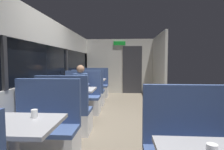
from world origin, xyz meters
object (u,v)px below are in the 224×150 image
Objects in this scene: dining_table_far_window at (92,82)px; dining_table_near_window at (14,132)px; coffee_cup_secondary at (34,114)px; bench_mid_window_facing_entry at (82,100)px; dining_table_mid_window at (75,93)px; bench_far_window_facing_end at (89,94)px; bench_mid_window_facing_end at (65,116)px; seated_passenger at (81,93)px; bench_near_window_facing_entry at (44,135)px; bench_far_window_facing_entry at (96,88)px.

dining_table_near_window is at bearing -90.00° from dining_table_far_window.
coffee_cup_secondary reaches higher than dining_table_near_window.
dining_table_mid_window is at bearing -90.00° from bench_mid_window_facing_entry.
dining_table_far_window is at bearing 90.00° from bench_far_window_facing_end.
bench_mid_window_facing_end is 1.00× the size of bench_far_window_facing_end.
dining_table_far_window is 0.71× the size of seated_passenger.
coffee_cup_secondary is at bearing 48.64° from dining_table_near_window.
bench_near_window_facing_entry is 0.72m from coffee_cup_secondary.
dining_table_far_window is at bearing 90.00° from bench_near_window_facing_entry.
bench_far_window_facing_end is 1.00× the size of bench_far_window_facing_entry.
seated_passenger reaches higher than dining_table_mid_window.
bench_mid_window_facing_end is at bearing 90.00° from dining_table_near_window.
dining_table_far_window is 10.00× the size of coffee_cup_secondary.
dining_table_far_window is at bearing 90.00° from dining_table_mid_window.
seated_passenger is (0.00, 1.33, 0.21)m from bench_mid_window_facing_end.
bench_near_window_facing_entry is at bearing -90.00° from dining_table_far_window.
bench_mid_window_facing_end is at bearing -90.00° from bench_far_window_facing_end.
bench_mid_window_facing_end is at bearing -90.00° from bench_mid_window_facing_entry.
bench_mid_window_facing_entry is at bearing 90.00° from bench_mid_window_facing_end.
bench_mid_window_facing_end reaches higher than dining_table_far_window.
dining_table_near_window is 3.96m from bench_far_window_facing_end.
bench_near_window_facing_entry is 3.96m from dining_table_far_window.
bench_near_window_facing_entry is at bearing -90.00° from bench_mid_window_facing_entry.
bench_far_window_facing_end is (0.00, 0.93, 0.00)m from bench_mid_window_facing_entry.
seated_passenger reaches higher than dining_table_far_window.
seated_passenger is at bearing 90.00° from bench_near_window_facing_entry.
dining_table_mid_window is 1.66m from bench_far_window_facing_end.
coffee_cup_secondary is (0.14, -5.19, 0.46)m from bench_far_window_facing_entry.
bench_far_window_facing_end is at bearing -90.00° from bench_far_window_facing_entry.
bench_far_window_facing_entry is at bearing 90.00° from dining_table_far_window.
dining_table_far_window is 1.70m from seated_passenger.
bench_far_window_facing_end reaches higher than dining_table_mid_window.
bench_far_window_facing_end reaches higher than dining_table_near_window.
bench_near_window_facing_entry is at bearing -90.00° from bench_far_window_facing_entry.
dining_table_mid_window is at bearing -90.00° from bench_far_window_facing_end.
seated_passenger reaches higher than bench_near_window_facing_entry.
bench_mid_window_facing_end reaches higher than coffee_cup_secondary.
dining_table_far_window is at bearing 91.79° from coffee_cup_secondary.
coffee_cup_secondary is (0.14, -3.79, 0.46)m from bench_far_window_facing_end.
bench_near_window_facing_entry is (0.00, 0.70, -0.31)m from dining_table_near_window.
bench_far_window_facing_entry is at bearing 90.00° from bench_near_window_facing_entry.
bench_far_window_facing_end is (0.00, 2.33, 0.00)m from bench_mid_window_facing_end.
bench_mid_window_facing_end is 3.72m from bench_far_window_facing_entry.
dining_table_mid_window is 2.18m from coffee_cup_secondary.
bench_near_window_facing_entry is 1.00× the size of bench_mid_window_facing_end.
coffee_cup_secondary reaches higher than dining_table_far_window.
dining_table_near_window is 0.82× the size of bench_far_window_facing_entry.
bench_mid_window_facing_end is (0.00, -0.70, -0.31)m from dining_table_mid_window.
bench_near_window_facing_entry and bench_mid_window_facing_end have the same top height.
bench_near_window_facing_entry and bench_far_window_facing_entry have the same top height.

